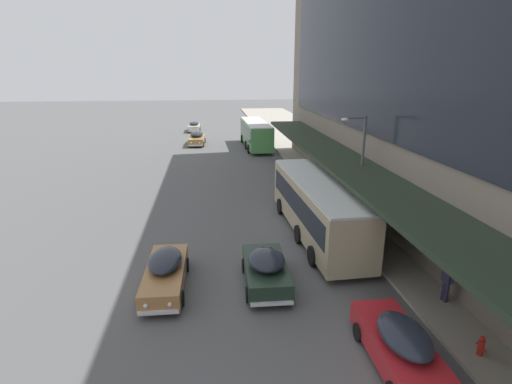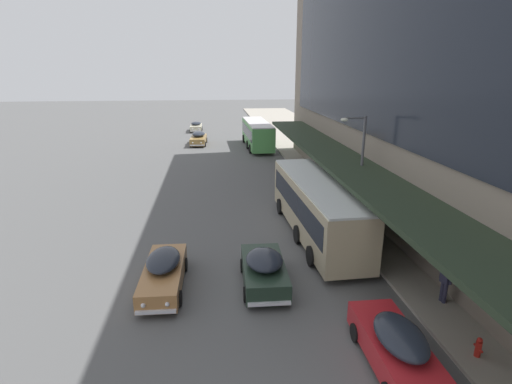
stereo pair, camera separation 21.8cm
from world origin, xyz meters
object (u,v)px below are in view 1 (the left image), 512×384
(street_lamp, at_px, (359,163))
(fire_hydrant, at_px, (481,346))
(sedan_trailing_near, at_px, (400,346))
(sedan_second_near, at_px, (266,269))
(sedan_second_mid, at_px, (197,138))
(transit_bus_kerbside_rear, at_px, (317,205))
(transit_bus_kerbside_front, at_px, (256,133))
(pedestrian_at_kerb, at_px, (447,278))
(sedan_far_back, at_px, (165,272))
(sedan_oncoming_front, at_px, (194,127))

(street_lamp, xyz_separation_m, fire_hydrant, (0.02, -11.62, -3.44))
(sedan_trailing_near, xyz_separation_m, street_lamp, (2.83, 11.68, 3.14))
(sedan_second_near, distance_m, street_lamp, 9.36)
(sedan_second_mid, bearing_deg, transit_bus_kerbside_rear, -76.05)
(transit_bus_kerbside_front, bearing_deg, sedan_trailing_near, -89.83)
(pedestrian_at_kerb, distance_m, street_lamp, 8.94)
(sedan_far_back, bearing_deg, transit_bus_kerbside_front, 76.39)
(pedestrian_at_kerb, xyz_separation_m, fire_hydrant, (-0.64, -3.14, -0.69))
(transit_bus_kerbside_rear, bearing_deg, sedan_second_near, -125.08)
(sedan_trailing_near, xyz_separation_m, fire_hydrant, (2.85, 0.06, -0.31))
(transit_bus_kerbside_front, distance_m, sedan_second_mid, 7.70)
(sedan_far_back, xyz_separation_m, fire_hydrant, (10.65, -5.78, -0.25))
(sedan_second_mid, relative_size, pedestrian_at_kerb, 2.72)
(street_lamp, bearing_deg, transit_bus_kerbside_rear, -158.82)
(transit_bus_kerbside_front, distance_m, street_lamp, 26.16)
(sedan_second_mid, bearing_deg, transit_bus_kerbside_front, -21.22)
(sedan_far_back, xyz_separation_m, street_lamp, (10.63, 5.84, 3.20))
(sedan_second_mid, distance_m, fire_hydrant, 41.53)
(sedan_second_near, bearing_deg, transit_bus_kerbside_rear, 54.92)
(transit_bus_kerbside_front, bearing_deg, sedan_second_mid, 158.78)
(transit_bus_kerbside_rear, bearing_deg, sedan_oncoming_front, 101.09)
(transit_bus_kerbside_rear, bearing_deg, fire_hydrant, -75.70)
(sedan_second_mid, bearing_deg, sedan_second_near, -83.84)
(transit_bus_kerbside_rear, distance_m, sedan_oncoming_front, 41.84)
(transit_bus_kerbside_rear, height_order, sedan_far_back, transit_bus_kerbside_rear)
(sedan_second_mid, xyz_separation_m, street_lamp, (10.06, -28.66, 3.14))
(fire_hydrant, bearing_deg, transit_bus_kerbside_front, 94.51)
(street_lamp, bearing_deg, fire_hydrant, -89.92)
(sedan_trailing_near, distance_m, pedestrian_at_kerb, 4.74)
(pedestrian_at_kerb, height_order, fire_hydrant, pedestrian_at_kerb)
(transit_bus_kerbside_rear, xyz_separation_m, sedan_second_mid, (-7.38, 29.70, -1.05))
(sedan_second_mid, bearing_deg, sedan_oncoming_front, 93.39)
(sedan_oncoming_front, distance_m, pedestrian_at_kerb, 49.81)
(transit_bus_kerbside_rear, xyz_separation_m, sedan_far_back, (-7.95, -4.80, -1.10))
(sedan_trailing_near, bearing_deg, sedan_oncoming_front, 98.69)
(sedan_far_back, height_order, street_lamp, street_lamp)
(sedan_second_near, distance_m, sedan_second_mid, 35.05)
(sedan_trailing_near, height_order, sedan_second_mid, sedan_trailing_near)
(transit_bus_kerbside_front, xyz_separation_m, sedan_far_back, (-7.68, -31.74, -1.05))
(transit_bus_kerbside_front, xyz_separation_m, street_lamp, (2.94, -25.90, 2.15))
(transit_bus_kerbside_front, distance_m, sedan_second_near, 32.28)
(sedan_second_mid, relative_size, street_lamp, 0.78)
(transit_bus_kerbside_front, xyz_separation_m, fire_hydrant, (2.96, -37.52, -1.30))
(sedan_far_back, distance_m, fire_hydrant, 12.12)
(sedan_trailing_near, relative_size, sedan_oncoming_front, 1.09)
(transit_bus_kerbside_rear, bearing_deg, sedan_far_back, -148.88)
(sedan_oncoming_front, relative_size, pedestrian_at_kerb, 2.30)
(transit_bus_kerbside_front, relative_size, transit_bus_kerbside_rear, 0.95)
(sedan_trailing_near, height_order, fire_hydrant, sedan_trailing_near)
(sedan_second_mid, height_order, fire_hydrant, sedan_second_mid)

